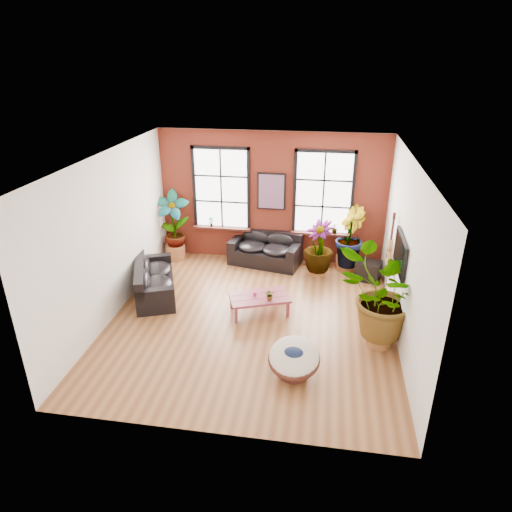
{
  "coord_description": "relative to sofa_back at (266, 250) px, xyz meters",
  "views": [
    {
      "loc": [
        1.41,
        -8.3,
        5.34
      ],
      "look_at": [
        0.0,
        0.6,
        1.25
      ],
      "focal_mm": 32.0,
      "sensor_mm": 36.0,
      "label": 1
    }
  ],
  "objects": [
    {
      "name": "floor_plant_mid",
      "position": [
        1.42,
        -0.52,
        0.41
      ],
      "size": [
        1.05,
        1.05,
        1.32
      ],
      "primitive_type": "imported",
      "rotation": [
        0.0,
        0.0,
        5.56
      ],
      "color": "#183D10",
      "rests_on": "ground"
    },
    {
      "name": "floor_plant_back_right",
      "position": [
        2.17,
        -0.08,
        0.55
      ],
      "size": [
        0.79,
        0.94,
        1.59
      ],
      "primitive_type": "imported",
      "rotation": [
        0.0,
        0.0,
        1.67
      ],
      "color": "#183D10",
      "rests_on": "ground"
    },
    {
      "name": "tv_wall_unit",
      "position": [
        3.03,
        -2.34,
        1.15
      ],
      "size": [
        0.13,
        1.86,
        1.2
      ],
      "color": "black",
      "rests_on": "room"
    },
    {
      "name": "pot_mid",
      "position": [
        1.42,
        -0.49,
        -0.23
      ],
      "size": [
        0.54,
        0.54,
        0.33
      ],
      "rotation": [
        0.0,
        0.0,
        0.22
      ],
      "color": "#9C5E33",
      "rests_on": "ground"
    },
    {
      "name": "pot_back_right",
      "position": [
        2.15,
        -0.04,
        -0.2
      ],
      "size": [
        0.7,
        0.7,
        0.38
      ],
      "rotation": [
        0.0,
        0.0,
        -0.41
      ],
      "color": "#9C5E33",
      "rests_on": "ground"
    },
    {
      "name": "media_box",
      "position": [
        2.7,
        -0.58,
        -0.14
      ],
      "size": [
        0.71,
        0.65,
        0.49
      ],
      "rotation": [
        0.0,
        0.0,
        -0.32
      ],
      "color": "black",
      "rests_on": "ground"
    },
    {
      "name": "floor_plant_back_left",
      "position": [
        -2.55,
        -0.08,
        0.65
      ],
      "size": [
        1.06,
        0.83,
        1.78
      ],
      "primitive_type": "imported",
      "rotation": [
        0.0,
        0.0,
        0.23
      ],
      "color": "#183D10",
      "rests_on": "ground"
    },
    {
      "name": "sill_plant_left",
      "position": [
        -1.55,
        0.2,
        0.65
      ],
      "size": [
        0.17,
        0.17,
        0.27
      ],
      "primitive_type": "imported",
      "rotation": [
        0.0,
        0.0,
        0.79
      ],
      "color": "#183D10",
      "rests_on": "room"
    },
    {
      "name": "pot_back_left",
      "position": [
        -2.53,
        -0.1,
        -0.19
      ],
      "size": [
        0.64,
        0.64,
        0.39
      ],
      "rotation": [
        0.0,
        0.0,
        -0.22
      ],
      "color": "#9C5E33",
      "rests_on": "ground"
    },
    {
      "name": "pot_right_wall",
      "position": [
        2.73,
        -3.42,
        -0.2
      ],
      "size": [
        0.56,
        0.56,
        0.37
      ],
      "rotation": [
        0.0,
        0.0,
        -0.13
      ],
      "color": "#9C5E33",
      "rests_on": "ground"
    },
    {
      "name": "floor_plant_right_wall",
      "position": [
        2.7,
        -3.42,
        0.67
      ],
      "size": [
        2.11,
        2.04,
        1.8
      ],
      "primitive_type": "imported",
      "rotation": [
        0.0,
        0.0,
        3.69
      ],
      "color": "#183D10",
      "rests_on": "ground"
    },
    {
      "name": "coffee_table",
      "position": [
        0.21,
        -2.6,
        -0.02
      ],
      "size": [
        1.47,
        1.15,
        0.5
      ],
      "rotation": [
        0.0,
        0.0,
        0.37
      ],
      "color": "maroon",
      "rests_on": "ground"
    },
    {
      "name": "papasan_chair",
      "position": [
        1.14,
        -4.62,
        -0.03
      ],
      "size": [
        1.0,
        1.01,
        0.7
      ],
      "rotation": [
        0.0,
        0.0,
        -0.08
      ],
      "color": "#50261C",
      "rests_on": "ground"
    },
    {
      "name": "poster",
      "position": [
        0.1,
        0.25,
        1.56
      ],
      "size": [
        0.74,
        0.06,
        0.98
      ],
      "color": "black",
      "rests_on": "room"
    },
    {
      "name": "sofa_back",
      "position": [
        0.0,
        0.0,
        0.0
      ],
      "size": [
        2.02,
        1.27,
        0.86
      ],
      "rotation": [
        0.0,
        0.0,
        -0.21
      ],
      "color": "black",
      "rests_on": "ground"
    },
    {
      "name": "table_plant",
      "position": [
        0.47,
        -2.72,
        0.15
      ],
      "size": [
        0.26,
        0.24,
        0.24
      ],
      "primitive_type": "imported",
      "rotation": [
        0.0,
        0.0,
        0.29
      ],
      "color": "#183D10",
      "rests_on": "coffee_table"
    },
    {
      "name": "sill_plant_right",
      "position": [
        1.8,
        0.2,
        0.65
      ],
      "size": [
        0.19,
        0.19,
        0.27
      ],
      "primitive_type": "imported",
      "rotation": [
        0.0,
        0.0,
        3.49
      ],
      "color": "#183D10",
      "rests_on": "room"
    },
    {
      "name": "room",
      "position": [
        0.1,
        -2.78,
        1.36
      ],
      "size": [
        6.04,
        6.54,
        3.54
      ],
      "color": "brown",
      "rests_on": "ground"
    },
    {
      "name": "sofa_left",
      "position": [
        -2.41,
        -2.16,
        -0.02
      ],
      "size": [
        1.53,
        2.2,
        0.8
      ],
      "rotation": [
        0.0,
        0.0,
        1.94
      ],
      "color": "black",
      "rests_on": "ground"
    }
  ]
}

